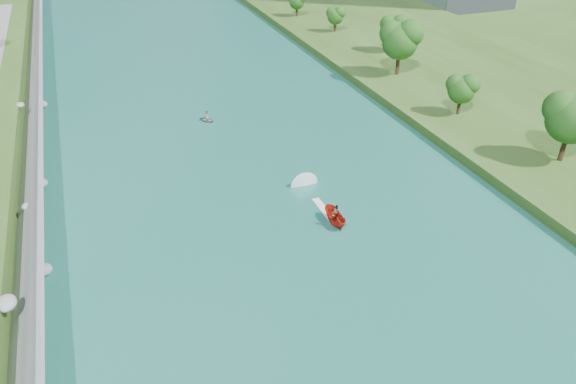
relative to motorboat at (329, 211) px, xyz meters
name	(u,v)px	position (x,y,z in m)	size (l,w,h in m)	color
ground	(316,280)	(-5.76, -9.80, -0.78)	(260.00, 260.00, 0.00)	#2D5119
river_water	(254,183)	(-5.76, 10.20, -0.73)	(55.00, 240.00, 0.10)	#195F4F
berm_east	(564,121)	(43.74, 10.20, -0.03)	(44.00, 240.00, 1.50)	#2D5119
riprap_bank	(30,214)	(-31.60, 9.45, 1.02)	(4.07, 236.00, 4.11)	slate
trees_east	(525,103)	(32.45, 7.47, 5.61)	(11.94, 135.66, 11.38)	#245316
motorboat	(329,211)	(0.00, 0.00, 0.00)	(3.60, 18.85, 2.15)	#B41B0E
raft	(207,119)	(-6.66, 30.93, -0.32)	(2.99, 3.23, 1.64)	gray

